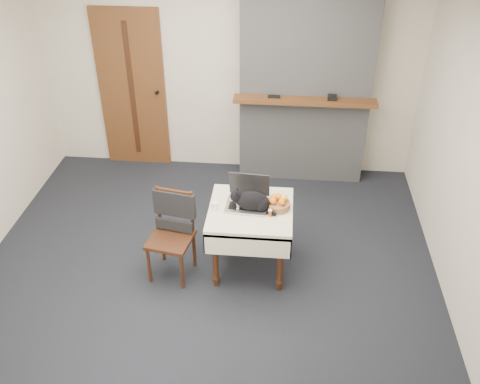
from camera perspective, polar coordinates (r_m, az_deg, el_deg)
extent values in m
plane|color=black|center=(5.43, -3.33, -7.68)|extent=(4.50, 4.50, 0.00)
cube|color=beige|center=(6.48, -1.15, 12.97)|extent=(4.50, 0.02, 2.60)
cube|color=beige|center=(4.88, 23.28, 2.88)|extent=(0.02, 4.00, 2.60)
cube|color=brown|center=(6.80, -11.41, 10.61)|extent=(0.82, 0.05, 2.00)
cube|color=#3B1E10|center=(6.78, -11.48, 10.51)|extent=(0.06, 0.01, 1.70)
cylinder|color=black|center=(6.68, -8.83, 10.45)|extent=(0.04, 0.06, 0.04)
cube|color=gray|center=(6.31, 7.04, 12.14)|extent=(1.50, 0.30, 2.60)
cube|color=brown|center=(6.16, 6.93, 9.61)|extent=(1.62, 0.18, 0.05)
cube|color=black|center=(6.15, 3.65, 10.12)|extent=(0.14, 0.04, 0.03)
cube|color=black|center=(6.16, 9.79, 9.90)|extent=(0.10, 0.07, 0.06)
cylinder|color=#3B1E10|center=(4.99, -2.63, -7.14)|extent=(0.06, 0.06, 0.64)
sphere|color=#3B1E10|center=(5.15, -2.56, -9.17)|extent=(0.07, 0.07, 0.07)
cylinder|color=#3B1E10|center=(4.96, 4.32, -7.55)|extent=(0.06, 0.06, 0.64)
sphere|color=#3B1E10|center=(5.12, 4.21, -9.58)|extent=(0.07, 0.07, 0.07)
cylinder|color=#3B1E10|center=(5.46, -1.80, -3.07)|extent=(0.06, 0.06, 0.64)
sphere|color=#3B1E10|center=(5.60, -1.76, -5.04)|extent=(0.07, 0.07, 0.07)
cylinder|color=#3B1E10|center=(5.43, 4.51, -3.41)|extent=(0.06, 0.06, 0.64)
sphere|color=#3B1E10|center=(5.57, 4.41, -5.39)|extent=(0.07, 0.07, 0.07)
cube|color=beige|center=(4.99, 1.14, -2.06)|extent=(0.78, 0.78, 0.06)
cube|color=beige|center=(4.75, 0.77, -5.83)|extent=(0.78, 0.01, 0.22)
cube|color=beige|center=(5.36, 1.45, -0.64)|extent=(0.78, 0.01, 0.22)
cube|color=beige|center=(5.09, -3.20, -2.83)|extent=(0.01, 0.78, 0.22)
cube|color=beige|center=(5.04, 5.50, -3.31)|extent=(0.01, 0.78, 0.22)
cube|color=#B7B7BC|center=(4.98, 0.69, -1.53)|extent=(0.40, 0.30, 0.02)
cube|color=black|center=(4.97, 0.70, -1.40)|extent=(0.33, 0.21, 0.00)
cube|color=black|center=(5.03, 1.00, 0.84)|extent=(0.39, 0.10, 0.26)
cube|color=#ADD1FD|center=(5.03, 0.99, 0.82)|extent=(0.36, 0.08, 0.24)
ellipsoid|color=black|center=(4.90, 1.26, -0.98)|extent=(0.30, 0.17, 0.19)
ellipsoid|color=black|center=(4.91, 2.30, -1.20)|extent=(0.15, 0.17, 0.15)
sphere|color=black|center=(4.89, -0.45, -0.46)|extent=(0.11, 0.11, 0.11)
ellipsoid|color=white|center=(4.91, -0.87, -0.70)|extent=(0.05, 0.06, 0.05)
ellipsoid|color=white|center=(4.93, -0.14, -1.25)|extent=(0.05, 0.06, 0.08)
cone|color=black|center=(4.83, -0.39, -0.14)|extent=(0.04, 0.04, 0.04)
cone|color=black|center=(4.88, -0.32, 0.26)|extent=(0.04, 0.04, 0.04)
cylinder|color=black|center=(4.89, 2.98, -2.17)|extent=(0.16, 0.08, 0.03)
sphere|color=white|center=(4.92, -0.23, -1.87)|extent=(0.04, 0.04, 0.04)
sphere|color=white|center=(4.98, -0.15, -1.39)|extent=(0.04, 0.04, 0.04)
cylinder|color=white|center=(4.95, -2.70, -1.47)|extent=(0.07, 0.07, 0.07)
cylinder|color=#A44314|center=(4.86, 3.23, -2.29)|extent=(0.03, 0.03, 0.06)
cylinder|color=silver|center=(4.84, 3.24, -1.96)|extent=(0.03, 0.03, 0.01)
cylinder|color=#9F6240|center=(4.97, 4.06, -1.40)|extent=(0.23, 0.23, 0.06)
sphere|color=orange|center=(4.91, 3.55, -0.95)|extent=(0.07, 0.07, 0.07)
sphere|color=orange|center=(4.90, 4.49, -1.06)|extent=(0.07, 0.07, 0.07)
sphere|color=orange|center=(4.97, 4.10, -0.51)|extent=(0.07, 0.07, 0.07)
sphere|color=yellow|center=(4.96, 4.72, -0.66)|extent=(0.07, 0.07, 0.07)
sphere|color=orange|center=(4.96, 3.68, -0.54)|extent=(0.07, 0.07, 0.07)
cube|color=black|center=(4.97, 3.27, -1.73)|extent=(0.10, 0.11, 0.01)
cube|color=#3B1E10|center=(5.09, -7.43, -5.07)|extent=(0.45, 0.45, 0.04)
cylinder|color=#3B1E10|center=(5.17, -9.69, -7.65)|extent=(0.03, 0.03, 0.42)
cylinder|color=#3B1E10|center=(5.06, -6.21, -8.38)|extent=(0.03, 0.03, 0.42)
cylinder|color=#3B1E10|center=(5.40, -8.26, -5.43)|extent=(0.03, 0.03, 0.42)
cylinder|color=#3B1E10|center=(5.29, -4.91, -6.08)|extent=(0.03, 0.03, 0.42)
cylinder|color=#3B1E10|center=(5.13, -8.65, -1.60)|extent=(0.03, 0.03, 0.46)
cylinder|color=#3B1E10|center=(5.02, -5.15, -2.20)|extent=(0.03, 0.03, 0.46)
cube|color=#3B1E10|center=(5.02, -6.99, -1.03)|extent=(0.33, 0.09, 0.26)
cube|color=black|center=(5.03, -7.01, -1.27)|extent=(0.41, 0.13, 0.26)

